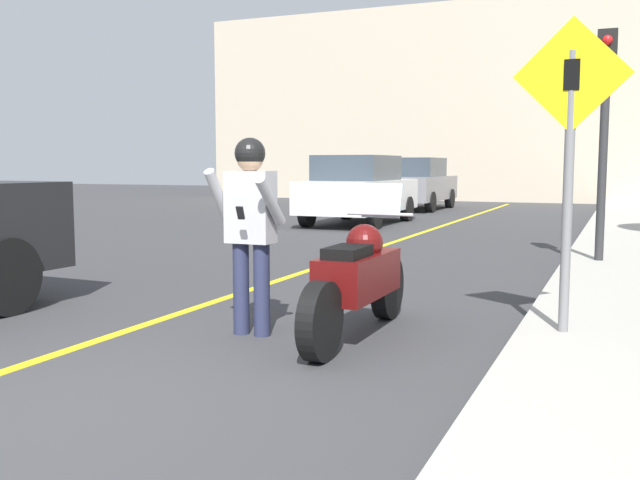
% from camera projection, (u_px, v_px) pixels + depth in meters
% --- Properties ---
extents(road_center_line, '(0.12, 36.00, 0.01)m').
position_uv_depth(road_center_line, '(312.00, 269.00, 9.95)').
color(road_center_line, yellow).
rests_on(road_center_line, ground).
extents(building_backdrop, '(28.00, 1.20, 7.86)m').
position_uv_depth(building_backdrop, '(535.00, 101.00, 27.58)').
color(building_backdrop, beige).
rests_on(building_backdrop, ground).
extents(motorcycle, '(0.62, 2.23, 1.29)m').
position_uv_depth(motorcycle, '(359.00, 279.00, 6.00)').
color(motorcycle, black).
rests_on(motorcycle, ground).
extents(person_biker, '(0.59, 0.46, 1.68)m').
position_uv_depth(person_biker, '(250.00, 216.00, 6.02)').
color(person_biker, '#282D4C').
rests_on(person_biker, ground).
extents(crossing_sign, '(0.91, 0.08, 2.51)m').
position_uv_depth(crossing_sign, '(570.00, 145.00, 5.65)').
color(crossing_sign, slate).
rests_on(crossing_sign, sidewalk_curb).
extents(traffic_light, '(0.26, 0.30, 3.21)m').
position_uv_depth(traffic_light, '(605.00, 100.00, 9.90)').
color(traffic_light, '#2D2D30').
rests_on(traffic_light, sidewalk_curb).
extents(parked_car_white, '(1.88, 4.20, 1.68)m').
position_uv_depth(parked_car_white, '(359.00, 189.00, 17.48)').
color(parked_car_white, black).
rests_on(parked_car_white, ground).
extents(parked_car_grey, '(1.88, 4.20, 1.68)m').
position_uv_depth(parked_car_grey, '(416.00, 183.00, 23.21)').
color(parked_car_grey, black).
rests_on(parked_car_grey, ground).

